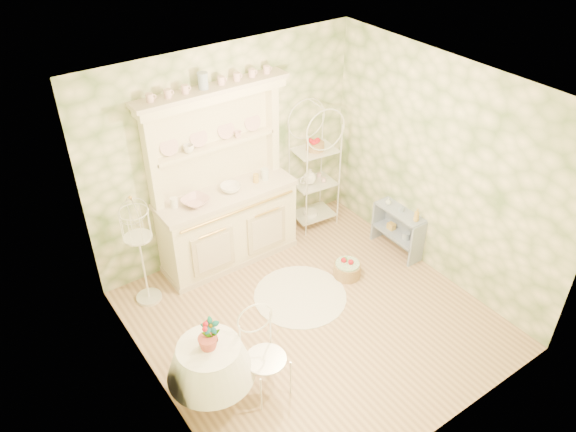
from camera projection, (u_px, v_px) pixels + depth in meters
floor at (313, 319)px, 6.40m from camera, size 3.60×3.60×0.00m
ceiling at (321, 96)px, 4.87m from camera, size 3.60×3.60×0.00m
wall_left at (149, 293)px, 4.78m from camera, size 3.60×3.60×0.00m
wall_right at (440, 171)px, 6.48m from camera, size 3.60×3.60×0.00m
wall_back at (227, 153)px, 6.84m from camera, size 3.60×3.60×0.00m
wall_front at (456, 330)px, 4.42m from camera, size 3.60×3.60×0.00m
kitchen_dresser at (225, 182)px, 6.68m from camera, size 1.87×0.61×2.29m
bakers_rack at (314, 168)px, 7.49m from camera, size 0.58×0.45×1.76m
side_shelf at (398, 232)px, 7.30m from camera, size 0.27×0.68×0.57m
round_table at (211, 372)px, 5.31m from camera, size 0.66×0.66×0.72m
cafe_chair at (266, 361)px, 5.35m from camera, size 0.45×0.45×0.84m
birdcage_stand at (141, 253)px, 6.29m from camera, size 0.36×0.36×1.37m
floor_basket at (347, 268)px, 6.96m from camera, size 0.40×0.40×0.24m
lace_rug at (300, 296)px, 6.71m from camera, size 1.37×1.37×0.01m
bowl_floral at (196, 204)px, 6.52m from camera, size 0.39×0.39×0.08m
bowl_white at (231, 190)px, 6.77m from camera, size 0.25×0.25×0.08m
cup_left at (189, 150)px, 6.36m from camera, size 0.14×0.14×0.10m
cup_right at (238, 135)px, 6.66m from camera, size 0.12×0.12×0.08m
potted_geranium at (212, 335)px, 5.05m from camera, size 0.20×0.16×0.33m
bottle_amber at (416, 216)px, 6.90m from camera, size 0.08×0.08×0.18m
bottle_blue at (401, 209)px, 7.09m from camera, size 0.06×0.06×0.10m
bottle_glass at (388, 202)px, 7.23m from camera, size 0.07×0.07×0.09m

